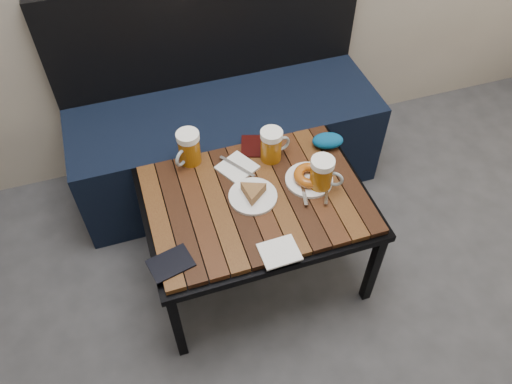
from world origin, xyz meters
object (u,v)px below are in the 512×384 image
object	(u,v)px
plate_pie	(253,194)
cafe_table	(256,205)
beer_mug_left	(189,148)
passport_burgundy	(252,146)
knit_pouch	(328,141)
plate_bagel	(309,177)
beer_mug_right	(322,174)
beer_mug_centre	(272,145)
passport_navy	(171,263)
bench	(225,134)

from	to	relation	value
plate_pie	cafe_table	bearing A→B (deg)	-10.06
cafe_table	beer_mug_left	world-z (taller)	beer_mug_left
passport_burgundy	knit_pouch	bearing A→B (deg)	0.92
cafe_table	plate_bagel	distance (m)	0.23
beer_mug_right	knit_pouch	size ratio (longest dim) A/B	1.11
cafe_table	beer_mug_centre	xyz separation A→B (m)	(0.12, 0.18, 0.11)
cafe_table	passport_burgundy	xyz separation A→B (m)	(0.07, 0.26, 0.05)
cafe_table	passport_navy	bearing A→B (deg)	-152.22
passport_burgundy	knit_pouch	size ratio (longest dim) A/B	1.00
bench	cafe_table	size ratio (longest dim) A/B	1.67
beer_mug_centre	beer_mug_right	xyz separation A→B (m)	(0.12, -0.20, 0.00)
beer_mug_centre	passport_burgundy	xyz separation A→B (m)	(-0.05, 0.08, -0.07)
cafe_table	passport_burgundy	world-z (taller)	passport_burgundy
cafe_table	passport_navy	world-z (taller)	passport_navy
passport_burgundy	knit_pouch	xyz separation A→B (m)	(0.29, -0.09, 0.02)
bench	beer_mug_centre	distance (m)	0.50
passport_burgundy	beer_mug_centre	bearing A→B (deg)	-40.38
beer_mug_centre	plate_pie	bearing A→B (deg)	-137.23
beer_mug_left	plate_bagel	xyz separation A→B (m)	(0.41, -0.24, -0.05)
plate_bagel	passport_navy	bearing A→B (deg)	-160.62
plate_pie	passport_burgundy	size ratio (longest dim) A/B	1.43
plate_bagel	knit_pouch	distance (m)	0.21
beer_mug_right	plate_pie	world-z (taller)	beer_mug_right
bench	beer_mug_left	distance (m)	0.48
beer_mug_left	plate_bagel	bearing A→B (deg)	108.09
beer_mug_left	knit_pouch	bearing A→B (deg)	130.27
cafe_table	plate_pie	distance (m)	0.07
plate_pie	passport_navy	world-z (taller)	plate_pie
cafe_table	passport_navy	xyz separation A→B (m)	(-0.36, -0.19, 0.05)
beer_mug_left	plate_bagel	world-z (taller)	beer_mug_left
cafe_table	plate_bagel	world-z (taller)	plate_bagel
bench	beer_mug_centre	bearing A→B (deg)	-78.01
cafe_table	beer_mug_left	size ratio (longest dim) A/B	5.87
beer_mug_right	plate_pie	size ratio (longest dim) A/B	0.78
bench	plate_pie	distance (m)	0.62
beer_mug_centre	beer_mug_right	bearing A→B (deg)	-68.27
beer_mug_left	passport_navy	distance (m)	0.48
cafe_table	bench	bearing A→B (deg)	86.56
beer_mug_centre	plate_pie	distance (m)	0.22
beer_mug_centre	plate_bagel	bearing A→B (deg)	-69.49
bench	plate_pie	bearing A→B (deg)	-94.56
beer_mug_left	cafe_table	bearing A→B (deg)	85.35
passport_burgundy	beer_mug_right	bearing A→B (deg)	-40.55
cafe_table	knit_pouch	xyz separation A→B (m)	(0.36, 0.17, 0.07)
bench	beer_mug_right	distance (m)	0.70
plate_bagel	passport_burgundy	xyz separation A→B (m)	(-0.15, 0.25, -0.02)
beer_mug_right	plate_pie	distance (m)	0.26
beer_mug_centre	plate_bagel	xyz separation A→B (m)	(0.09, -0.16, -0.05)
plate_pie	knit_pouch	xyz separation A→B (m)	(0.37, 0.17, 0.01)
cafe_table	plate_pie	xyz separation A→B (m)	(-0.01, 0.00, 0.06)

